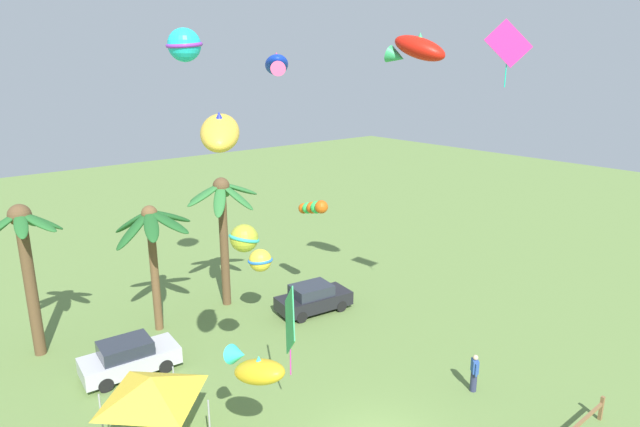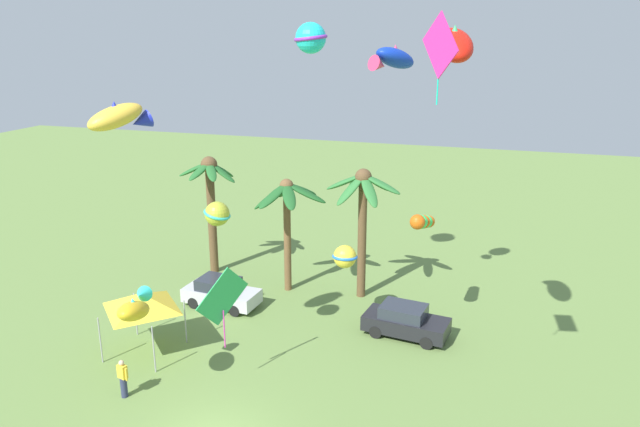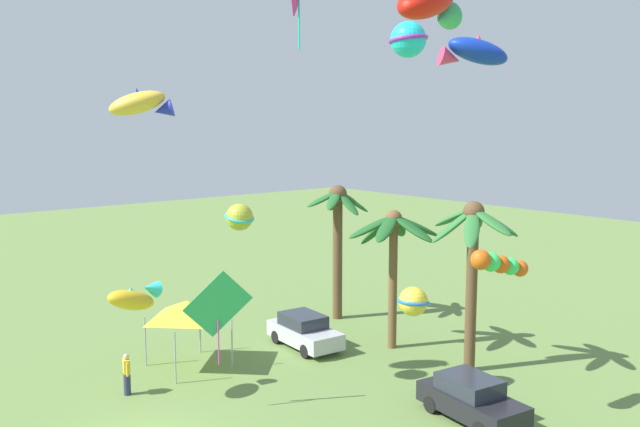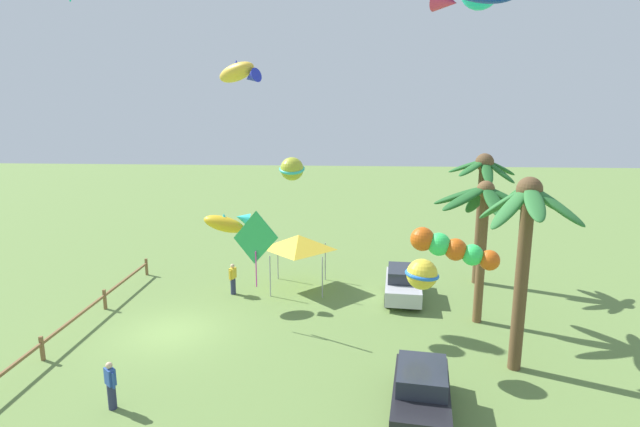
{
  "view_description": "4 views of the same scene",
  "coord_description": "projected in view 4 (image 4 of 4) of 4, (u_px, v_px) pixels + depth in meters",
  "views": [
    {
      "loc": [
        -11.19,
        -10.29,
        12.49
      ],
      "look_at": [
        2.32,
        5.86,
        6.68
      ],
      "focal_mm": 29.98,
      "sensor_mm": 36.0,
      "label": 1
    },
    {
      "loc": [
        8.76,
        -15.55,
        13.57
      ],
      "look_at": [
        1.99,
        6.31,
        6.69
      ],
      "focal_mm": 33.63,
      "sensor_mm": 36.0,
      "label": 2
    },
    {
      "loc": [
        19.02,
        -8.65,
        10.23
      ],
      "look_at": [
        1.82,
        5.7,
        7.17
      ],
      "focal_mm": 38.65,
      "sensor_mm": 36.0,
      "label": 3
    },
    {
      "loc": [
        19.24,
        7.53,
        9.35
      ],
      "look_at": [
        0.73,
        6.33,
        5.36
      ],
      "focal_mm": 28.33,
      "sensor_mm": 36.0,
      "label": 4
    }
  ],
  "objects": [
    {
      "name": "kite_fish_0",
      "position": [
        239.0,
        73.0,
        22.79
      ],
      "size": [
        2.02,
        2.47,
        1.26
      ],
      "color": "yellow"
    },
    {
      "name": "parked_car_0",
      "position": [
        421.0,
        392.0,
        15.47
      ],
      "size": [
        4.1,
        2.22,
        1.51
      ],
      "color": "black",
      "rests_on": "ground"
    },
    {
      "name": "kite_fish_6",
      "position": [
        227.0,
        223.0,
        23.9
      ],
      "size": [
        1.39,
        2.41,
        1.26
      ],
      "color": "yellow"
    },
    {
      "name": "parked_car_1",
      "position": [
        403.0,
        283.0,
        24.86
      ],
      "size": [
        4.03,
        2.03,
        1.51
      ],
      "color": "#BCBCC1",
      "rests_on": "ground"
    },
    {
      "name": "palm_tree_1",
      "position": [
        483.0,
        189.0,
        26.12
      ],
      "size": [
        3.44,
        3.61,
        6.95
      ],
      "color": "brown",
      "rests_on": "ground"
    },
    {
      "name": "spectator_0",
      "position": [
        233.0,
        279.0,
        25.36
      ],
      "size": [
        0.53,
        0.33,
        1.59
      ],
      "color": "#2D3351",
      "rests_on": "ground"
    },
    {
      "name": "palm_tree_0",
      "position": [
        484.0,
        212.0,
        21.23
      ],
      "size": [
        4.07,
        4.18,
        6.28
      ],
      "color": "brown",
      "rests_on": "ground"
    },
    {
      "name": "palm_tree_2",
      "position": [
        526.0,
        228.0,
        17.22
      ],
      "size": [
        4.06,
        3.42,
        7.01
      ],
      "color": "brown",
      "rests_on": "ground"
    },
    {
      "name": "spectator_1",
      "position": [
        111.0,
        385.0,
        15.72
      ],
      "size": [
        0.42,
        0.44,
        1.59
      ],
      "color": "#2D3351",
      "rests_on": "ground"
    },
    {
      "name": "kite_ball_1",
      "position": [
        422.0,
        274.0,
        17.83
      ],
      "size": [
        1.24,
        1.25,
        1.1
      ],
      "color": "yellow"
    },
    {
      "name": "rail_fence",
      "position": [
        77.0,
        318.0,
        21.15
      ],
      "size": [
        14.71,
        0.12,
        0.95
      ],
      "color": "brown",
      "rests_on": "ground"
    },
    {
      "name": "kite_tube_5",
      "position": [
        451.0,
        248.0,
        13.96
      ],
      "size": [
        0.91,
        2.42,
        1.12
      ],
      "color": "#D05712"
    },
    {
      "name": "festival_tent",
      "position": [
        299.0,
        242.0,
        25.9
      ],
      "size": [
        2.86,
        2.86,
        2.85
      ],
      "color": "#9E9EA3",
      "rests_on": "ground"
    },
    {
      "name": "kite_ball_9",
      "position": [
        292.0,
        169.0,
        21.31
      ],
      "size": [
        1.12,
        1.13,
        0.99
      ],
      "color": "#ACB62F"
    },
    {
      "name": "kite_diamond_2",
      "position": [
        255.0,
        239.0,
        21.21
      ],
      "size": [
        1.23,
        2.14,
        3.38
      ],
      "color": "#2DB25E"
    },
    {
      "name": "ground_plane",
      "position": [
        171.0,
        332.0,
        21.21
      ],
      "size": [
        120.0,
        120.0,
        0.0
      ],
      "primitive_type": "plane",
      "color": "olive"
    }
  ]
}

